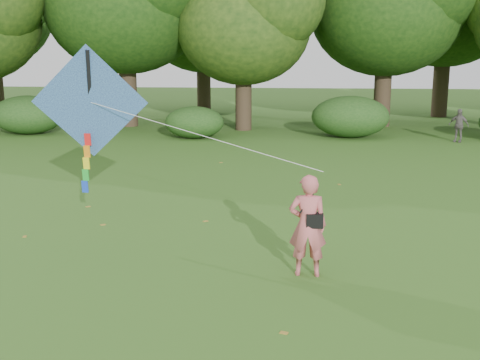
# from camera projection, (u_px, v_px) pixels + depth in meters

# --- Properties ---
(ground) EXTENTS (100.00, 100.00, 0.00)m
(ground) POSITION_uv_depth(u_px,v_px,m) (275.00, 293.00, 10.15)
(ground) COLOR #265114
(ground) RESTS_ON ground
(man_kite_flyer) EXTENTS (0.69, 0.46, 1.87)m
(man_kite_flyer) POSITION_uv_depth(u_px,v_px,m) (308.00, 226.00, 10.76)
(man_kite_flyer) COLOR #C25B5E
(man_kite_flyer) RESTS_ON ground
(bystander_left) EXTENTS (1.02, 0.87, 1.86)m
(bystander_left) POSITION_uv_depth(u_px,v_px,m) (88.00, 113.00, 28.58)
(bystander_left) COLOR #262833
(bystander_left) RESTS_ON ground
(bystander_right) EXTENTS (0.91, 0.73, 1.44)m
(bystander_right) POSITION_uv_depth(u_px,v_px,m) (459.00, 125.00, 25.83)
(bystander_right) COLOR #645D59
(bystander_right) RESTS_ON ground
(crossbody_bag) EXTENTS (0.43, 0.20, 0.73)m
(crossbody_bag) POSITION_uv_depth(u_px,v_px,m) (314.00, 220.00, 10.70)
(crossbody_bag) COLOR black
(crossbody_bag) RESTS_ON ground
(flying_kite) EXTENTS (6.00, 2.41, 3.16)m
(flying_kite) POSITION_uv_depth(u_px,v_px,m) (90.00, 104.00, 12.62)
(flying_kite) COLOR #264EA6
(flying_kite) RESTS_ON ground
(tree_line) EXTENTS (54.70, 15.30, 9.48)m
(tree_line) POSITION_uv_depth(u_px,v_px,m) (318.00, 15.00, 31.05)
(tree_line) COLOR #3A2D1E
(tree_line) RESTS_ON ground
(shrub_band) EXTENTS (39.15, 3.22, 1.88)m
(shrub_band) POSITION_uv_depth(u_px,v_px,m) (268.00, 118.00, 27.14)
(shrub_band) COLOR #264919
(shrub_band) RESTS_ON ground
(fallen_leaves) EXTENTS (9.66, 15.08, 0.01)m
(fallen_leaves) POSITION_uv_depth(u_px,v_px,m) (222.00, 233.00, 13.40)
(fallen_leaves) COLOR olive
(fallen_leaves) RESTS_ON ground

